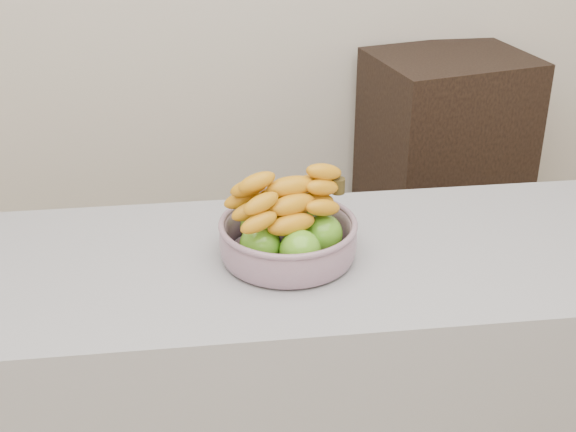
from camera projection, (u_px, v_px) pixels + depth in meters
name	position (u px, v px, depth m)	size (l,w,h in m)	color
counter	(292.00, 416.00, 1.95)	(2.00, 0.60, 0.90)	#9A9BA2
cabinet	(441.00, 181.00, 3.07)	(0.54, 0.44, 0.98)	black
fruit_bowl	(288.00, 233.00, 1.72)	(0.30, 0.30, 0.19)	#9BA2BA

